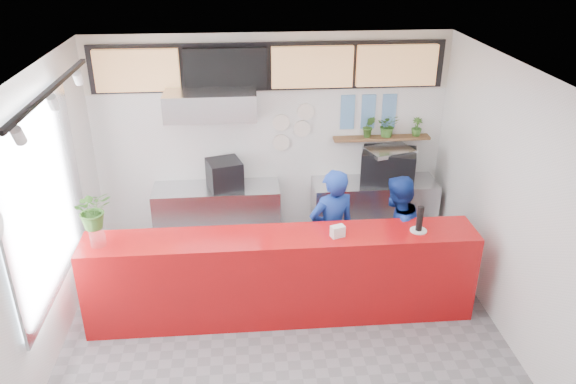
% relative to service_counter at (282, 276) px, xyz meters
% --- Properties ---
extents(floor, '(5.00, 5.00, 0.00)m').
position_rel_service_counter_xyz_m(floor, '(0.00, -0.40, -0.55)').
color(floor, slate).
rests_on(floor, ground).
extents(ceiling, '(5.00, 5.00, 0.00)m').
position_rel_service_counter_xyz_m(ceiling, '(0.00, -0.40, 2.45)').
color(ceiling, silver).
extents(wall_back, '(5.00, 0.00, 5.00)m').
position_rel_service_counter_xyz_m(wall_back, '(0.00, 2.10, 0.95)').
color(wall_back, white).
rests_on(wall_back, ground).
extents(wall_left, '(0.00, 5.00, 5.00)m').
position_rel_service_counter_xyz_m(wall_left, '(-2.50, -0.40, 0.95)').
color(wall_left, white).
rests_on(wall_left, ground).
extents(wall_right, '(0.00, 5.00, 5.00)m').
position_rel_service_counter_xyz_m(wall_right, '(2.50, -0.40, 0.95)').
color(wall_right, white).
rests_on(wall_right, ground).
extents(service_counter, '(4.50, 0.60, 1.10)m').
position_rel_service_counter_xyz_m(service_counter, '(0.00, 0.00, 0.00)').
color(service_counter, '#AD0C0E').
rests_on(service_counter, ground).
extents(cream_band, '(5.00, 0.02, 0.80)m').
position_rel_service_counter_xyz_m(cream_band, '(0.00, 2.09, 2.05)').
color(cream_band, beige).
rests_on(cream_band, wall_back).
extents(prep_bench, '(1.80, 0.60, 0.90)m').
position_rel_service_counter_xyz_m(prep_bench, '(-0.80, 1.80, -0.10)').
color(prep_bench, '#B2B5BA').
rests_on(prep_bench, ground).
extents(panini_oven, '(0.55, 0.55, 0.40)m').
position_rel_service_counter_xyz_m(panini_oven, '(-0.67, 1.80, 0.55)').
color(panini_oven, black).
rests_on(panini_oven, prep_bench).
extents(extraction_hood, '(1.20, 0.70, 0.35)m').
position_rel_service_counter_xyz_m(extraction_hood, '(-0.80, 1.75, 1.60)').
color(extraction_hood, '#B2B5BA').
rests_on(extraction_hood, ceiling).
extents(hood_lip, '(1.20, 0.69, 0.31)m').
position_rel_service_counter_xyz_m(hood_lip, '(-0.80, 1.75, 1.40)').
color(hood_lip, '#B2B5BA').
rests_on(hood_lip, ceiling).
extents(right_bench, '(1.80, 0.60, 0.90)m').
position_rel_service_counter_xyz_m(right_bench, '(1.50, 1.80, -0.10)').
color(right_bench, '#B2B5BA').
rests_on(right_bench, ground).
extents(espresso_machine, '(0.87, 0.73, 0.48)m').
position_rel_service_counter_xyz_m(espresso_machine, '(1.68, 1.80, 0.59)').
color(espresso_machine, black).
rests_on(espresso_machine, right_bench).
extents(espresso_tray, '(0.74, 0.61, 0.06)m').
position_rel_service_counter_xyz_m(espresso_tray, '(1.68, 1.80, 0.83)').
color(espresso_tray, '#ADB0B4').
rests_on(espresso_tray, espresso_machine).
extents(herb_shelf, '(1.40, 0.18, 0.04)m').
position_rel_service_counter_xyz_m(herb_shelf, '(1.60, 2.00, 0.95)').
color(herb_shelf, brown).
rests_on(herb_shelf, wall_back).
extents(menu_board_far_left, '(1.10, 0.10, 0.55)m').
position_rel_service_counter_xyz_m(menu_board_far_left, '(-1.75, 1.98, 2.00)').
color(menu_board_far_left, tan).
rests_on(menu_board_far_left, wall_back).
extents(menu_board_mid_left, '(1.10, 0.10, 0.55)m').
position_rel_service_counter_xyz_m(menu_board_mid_left, '(-0.59, 1.98, 2.00)').
color(menu_board_mid_left, black).
rests_on(menu_board_mid_left, wall_back).
extents(menu_board_mid_right, '(1.10, 0.10, 0.55)m').
position_rel_service_counter_xyz_m(menu_board_mid_right, '(0.57, 1.98, 2.00)').
color(menu_board_mid_right, tan).
rests_on(menu_board_mid_right, wall_back).
extents(menu_board_far_right, '(1.10, 0.10, 0.55)m').
position_rel_service_counter_xyz_m(menu_board_far_right, '(1.73, 1.98, 2.00)').
color(menu_board_far_right, tan).
rests_on(menu_board_far_right, wall_back).
extents(soffit, '(4.80, 0.04, 0.65)m').
position_rel_service_counter_xyz_m(soffit, '(0.00, 2.06, 2.00)').
color(soffit, black).
rests_on(soffit, wall_back).
extents(window_pane, '(0.04, 2.20, 1.90)m').
position_rel_service_counter_xyz_m(window_pane, '(-2.47, -0.10, 1.15)').
color(window_pane, silver).
rests_on(window_pane, wall_left).
extents(window_frame, '(0.03, 2.30, 2.00)m').
position_rel_service_counter_xyz_m(window_frame, '(-2.45, -0.10, 1.15)').
color(window_frame, '#B2B5BA').
rests_on(window_frame, wall_left).
extents(track_rail, '(0.05, 2.40, 0.04)m').
position_rel_service_counter_xyz_m(track_rail, '(-2.10, -0.40, 2.39)').
color(track_rail, black).
rests_on(track_rail, ceiling).
extents(dec_plate_a, '(0.24, 0.03, 0.24)m').
position_rel_service_counter_xyz_m(dec_plate_a, '(0.15, 2.07, 1.20)').
color(dec_plate_a, silver).
rests_on(dec_plate_a, wall_back).
extents(dec_plate_b, '(0.24, 0.03, 0.24)m').
position_rel_service_counter_xyz_m(dec_plate_b, '(0.45, 2.07, 1.10)').
color(dec_plate_b, silver).
rests_on(dec_plate_b, wall_back).
extents(dec_plate_c, '(0.24, 0.03, 0.24)m').
position_rel_service_counter_xyz_m(dec_plate_c, '(0.15, 2.07, 0.90)').
color(dec_plate_c, silver).
rests_on(dec_plate_c, wall_back).
extents(dec_plate_d, '(0.24, 0.03, 0.24)m').
position_rel_service_counter_xyz_m(dec_plate_d, '(0.50, 2.07, 1.35)').
color(dec_plate_d, silver).
rests_on(dec_plate_d, wall_back).
extents(photo_frame_a, '(0.20, 0.02, 0.25)m').
position_rel_service_counter_xyz_m(photo_frame_a, '(1.10, 2.08, 1.45)').
color(photo_frame_a, '#598CBF').
rests_on(photo_frame_a, wall_back).
extents(photo_frame_b, '(0.20, 0.02, 0.25)m').
position_rel_service_counter_xyz_m(photo_frame_b, '(1.40, 2.08, 1.45)').
color(photo_frame_b, '#598CBF').
rests_on(photo_frame_b, wall_back).
extents(photo_frame_c, '(0.20, 0.02, 0.25)m').
position_rel_service_counter_xyz_m(photo_frame_c, '(1.70, 2.08, 1.45)').
color(photo_frame_c, '#598CBF').
rests_on(photo_frame_c, wall_back).
extents(photo_frame_d, '(0.20, 0.02, 0.25)m').
position_rel_service_counter_xyz_m(photo_frame_d, '(1.10, 2.08, 1.20)').
color(photo_frame_d, '#598CBF').
rests_on(photo_frame_d, wall_back).
extents(photo_frame_e, '(0.20, 0.02, 0.25)m').
position_rel_service_counter_xyz_m(photo_frame_e, '(1.40, 2.08, 1.20)').
color(photo_frame_e, '#598CBF').
rests_on(photo_frame_e, wall_back).
extents(photo_frame_f, '(0.20, 0.02, 0.25)m').
position_rel_service_counter_xyz_m(photo_frame_f, '(1.70, 2.08, 1.20)').
color(photo_frame_f, '#598CBF').
rests_on(photo_frame_f, wall_back).
extents(staff_center, '(0.70, 0.56, 1.67)m').
position_rel_service_counter_xyz_m(staff_center, '(0.66, 0.50, 0.28)').
color(staff_center, navy).
rests_on(staff_center, ground).
extents(staff_right, '(0.96, 0.94, 1.56)m').
position_rel_service_counter_xyz_m(staff_right, '(1.45, 0.46, 0.23)').
color(staff_right, navy).
rests_on(staff_right, ground).
extents(herb_b, '(0.20, 0.18, 0.32)m').
position_rel_service_counter_xyz_m(herb_b, '(1.40, 2.00, 1.13)').
color(herb_b, '#366322').
rests_on(herb_b, herb_shelf).
extents(herb_c, '(0.35, 0.31, 0.34)m').
position_rel_service_counter_xyz_m(herb_c, '(1.68, 2.00, 1.14)').
color(herb_c, '#366322').
rests_on(herb_c, herb_shelf).
extents(herb_d, '(0.15, 0.14, 0.27)m').
position_rel_service_counter_xyz_m(herb_d, '(2.11, 2.00, 1.10)').
color(herb_d, '#366322').
rests_on(herb_d, herb_shelf).
extents(glass_vase, '(0.21, 0.21, 0.21)m').
position_rel_service_counter_xyz_m(glass_vase, '(-2.01, -0.04, 0.65)').
color(glass_vase, silver).
rests_on(glass_vase, service_counter).
extents(basil_vase, '(0.50, 0.47, 0.44)m').
position_rel_service_counter_xyz_m(basil_vase, '(-2.01, -0.04, 0.99)').
color(basil_vase, '#366322').
rests_on(basil_vase, glass_vase).
extents(napkin_holder, '(0.17, 0.14, 0.13)m').
position_rel_service_counter_xyz_m(napkin_holder, '(0.63, -0.07, 0.62)').
color(napkin_holder, silver).
rests_on(napkin_holder, service_counter).
extents(white_plate, '(0.22, 0.22, 0.01)m').
position_rel_service_counter_xyz_m(white_plate, '(1.57, -0.03, 0.56)').
color(white_plate, silver).
rests_on(white_plate, service_counter).
extents(pepper_mill, '(0.09, 0.09, 0.30)m').
position_rel_service_counter_xyz_m(pepper_mill, '(1.57, -0.03, 0.71)').
color(pepper_mill, black).
rests_on(pepper_mill, white_plate).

